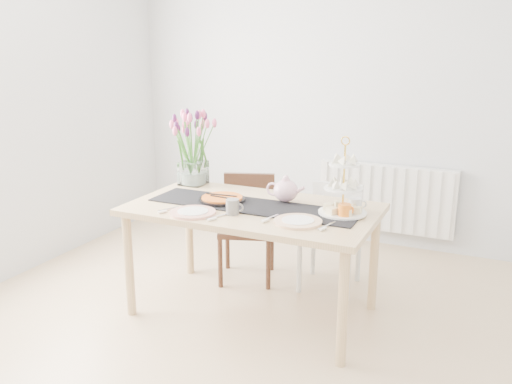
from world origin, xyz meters
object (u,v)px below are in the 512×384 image
at_px(chair_brown, 248,219).
at_px(teapot, 286,191).
at_px(cream_jug, 355,205).
at_px(plate_left, 193,212).
at_px(mug_grey, 232,207).
at_px(plate_right, 298,221).
at_px(chair_white, 333,228).
at_px(cake_stand, 343,195).
at_px(tulip_vase, 192,138).
at_px(dining_table, 253,218).
at_px(mug_orange, 344,211).
at_px(radiator, 386,198).
at_px(tart_tin, 222,199).

height_order(chair_brown, teapot, teapot).
xyz_separation_m(cream_jug, plate_left, (-0.91, -0.47, -0.04)).
bearing_deg(mug_grey, plate_right, -3.50).
height_order(chair_white, cake_stand, cake_stand).
relative_size(tulip_vase, plate_right, 2.24).
xyz_separation_m(cake_stand, plate_right, (-0.20, -0.26, -0.12)).
bearing_deg(mug_grey, dining_table, 72.60).
bearing_deg(tulip_vase, cake_stand, -12.11).
relative_size(chair_brown, cake_stand, 1.83).
bearing_deg(chair_white, mug_orange, -71.32).
bearing_deg(plate_left, teapot, 47.14).
distance_m(radiator, tulip_vase, 1.88).
bearing_deg(radiator, chair_brown, -127.63).
xyz_separation_m(radiator, dining_table, (-0.54, -1.64, 0.22)).
relative_size(dining_table, cream_jug, 18.79).
xyz_separation_m(chair_brown, mug_orange, (0.91, -0.55, 0.33)).
bearing_deg(tulip_vase, teapot, -11.49).
xyz_separation_m(radiator, mug_grey, (-0.59, -1.84, 0.35)).
distance_m(tulip_vase, tart_tin, 0.63).
height_order(mug_grey, mug_orange, mug_grey).
relative_size(chair_brown, tulip_vase, 1.24).
xyz_separation_m(cake_stand, mug_orange, (0.03, -0.08, -0.08)).
relative_size(chair_white, cream_jug, 9.00).
height_order(tulip_vase, tart_tin, tulip_vase).
bearing_deg(teapot, dining_table, -133.12).
xyz_separation_m(chair_brown, plate_right, (0.68, -0.73, 0.30)).
height_order(cake_stand, plate_left, cake_stand).
xyz_separation_m(tulip_vase, tart_tin, (0.42, -0.33, -0.34)).
bearing_deg(chair_white, dining_table, -120.38).
xyz_separation_m(chair_white, tart_tin, (-0.58, -0.66, 0.33)).
bearing_deg(tulip_vase, tart_tin, -38.04).
distance_m(chair_white, mug_grey, 1.02).
distance_m(radiator, tart_tin, 1.83).
relative_size(radiator, cream_jug, 14.09).
relative_size(radiator, tulip_vase, 1.86).
bearing_deg(cream_jug, tulip_vase, 148.54).
bearing_deg(dining_table, cake_stand, 7.43).
distance_m(radiator, mug_orange, 1.68).
bearing_deg(mug_orange, tulip_vase, 111.83).
bearing_deg(chair_brown, chair_white, -8.36).
bearing_deg(chair_white, chair_brown, -171.90).
xyz_separation_m(mug_orange, plate_left, (-0.89, -0.29, -0.04)).
xyz_separation_m(cream_jug, mug_orange, (-0.02, -0.18, 0.00)).
xyz_separation_m(tart_tin, mug_orange, (0.84, -0.01, 0.03)).
distance_m(mug_orange, plate_left, 0.94).
relative_size(chair_white, mug_orange, 8.22).
xyz_separation_m(radiator, tart_tin, (-0.77, -1.63, 0.32)).
xyz_separation_m(chair_brown, tart_tin, (0.07, -0.54, 0.31)).
height_order(cream_jug, plate_left, cream_jug).
xyz_separation_m(chair_brown, chair_white, (0.65, 0.12, -0.02)).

